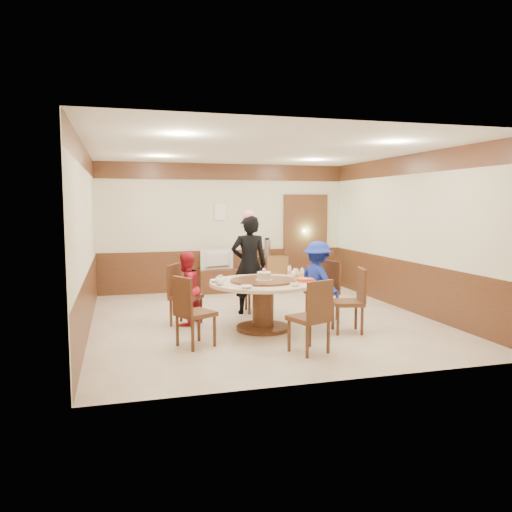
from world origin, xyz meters
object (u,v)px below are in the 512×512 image
object	(u,v)px
shrimp_platter	(306,281)
thermos	(267,248)
banquet_table	(263,295)
person_blue	(318,281)
tv_stand	(218,281)
person_standing	(249,265)
television	(218,260)
person_red	(186,289)
birthday_cake	(264,276)
side_cabinet	(269,273)

from	to	relation	value
shrimp_platter	thermos	distance (m)	3.76
banquet_table	person_blue	world-z (taller)	person_blue
tv_stand	thermos	size ratio (longest dim) A/B	2.24
person_standing	television	bearing A→B (deg)	-80.75
person_red	birthday_cake	distance (m)	1.31
person_standing	television	size ratio (longest dim) A/B	2.27
banquet_table	shrimp_platter	xyz separation A→B (m)	(0.58, -0.30, 0.24)
side_cabinet	person_blue	bearing A→B (deg)	-91.60
tv_stand	banquet_table	bearing A→B (deg)	-89.58
banquet_table	television	size ratio (longest dim) A/B	2.14
person_blue	side_cabinet	distance (m)	3.08
birthday_cake	thermos	xyz separation A→B (m)	(1.09, 3.46, 0.10)
person_red	television	distance (m)	2.98
banquet_table	tv_stand	size ratio (longest dim) A/B	1.92
birthday_cake	side_cabinet	world-z (taller)	birthday_cake
banquet_table	shrimp_platter	bearing A→B (deg)	-27.58
banquet_table	side_cabinet	bearing A→B (deg)	71.71
tv_stand	side_cabinet	size ratio (longest dim) A/B	1.06
birthday_cake	television	distance (m)	3.44
person_red	television	bearing A→B (deg)	-153.97
tv_stand	birthday_cake	bearing A→B (deg)	-89.51
tv_stand	television	world-z (taller)	television
person_standing	tv_stand	bearing A→B (deg)	-80.75
person_red	shrimp_platter	distance (m)	1.92
shrimp_platter	tv_stand	distance (m)	3.78
birthday_cake	person_red	bearing A→B (deg)	149.06
banquet_table	birthday_cake	distance (m)	0.31
banquet_table	birthday_cake	xyz separation A→B (m)	(0.00, -0.04, 0.31)
banquet_table	person_red	world-z (taller)	person_red
person_standing	television	distance (m)	2.22
television	side_cabinet	bearing A→B (deg)	169.67
television	birthday_cake	bearing A→B (deg)	78.66
thermos	side_cabinet	bearing A→B (deg)	0.00
person_standing	thermos	bearing A→B (deg)	-107.77
shrimp_platter	thermos	bearing A→B (deg)	82.11
person_standing	birthday_cake	distance (m)	1.22
person_blue	television	bearing A→B (deg)	-4.48
person_red	birthday_cake	bearing A→B (deg)	106.23
person_blue	person_standing	bearing A→B (deg)	25.58
person_standing	television	xyz separation A→B (m)	(-0.11, 2.22, -0.15)
television	person_standing	bearing A→B (deg)	81.12
banquet_table	person_standing	distance (m)	1.22
banquet_table	shrimp_platter	size ratio (longest dim) A/B	5.45
person_red	shrimp_platter	world-z (taller)	person_red
person_blue	tv_stand	xyz separation A→B (m)	(-1.07, 3.03, -0.41)
banquet_table	television	distance (m)	3.40
television	thermos	distance (m)	1.14
person_blue	television	world-z (taller)	person_blue
tv_stand	thermos	bearing A→B (deg)	1.54
birthday_cake	television	size ratio (longest dim) A/B	0.34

